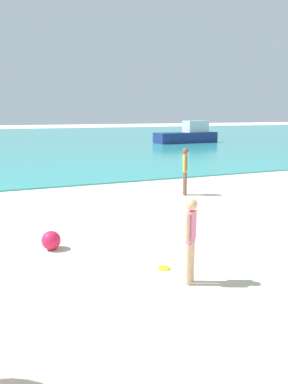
{
  "coord_description": "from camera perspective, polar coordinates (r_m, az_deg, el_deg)",
  "views": [
    {
      "loc": [
        -3.23,
        1.06,
        2.93
      ],
      "look_at": [
        -0.05,
        8.73,
        1.16
      ],
      "focal_mm": 34.66,
      "sensor_mm": 36.0,
      "label": 1
    }
  ],
  "objects": [
    {
      "name": "person_distant",
      "position": [
        13.47,
        6.36,
        3.63
      ],
      "size": [
        0.23,
        0.38,
        1.72
      ],
      "rotation": [
        0.0,
        0.0,
        1.27
      ],
      "color": "brown",
      "rests_on": "ground"
    },
    {
      "name": "boat_near",
      "position": [
        37.5,
        6.75,
        8.69
      ],
      "size": [
        6.41,
        2.38,
        2.14
      ],
      "rotation": [
        0.0,
        0.0,
        3.2
      ],
      "color": "navy",
      "rests_on": "water"
    },
    {
      "name": "water",
      "position": [
        45.0,
        -18.5,
        7.72
      ],
      "size": [
        160.0,
        60.0,
        0.06
      ],
      "primitive_type": "cube",
      "color": "teal",
      "rests_on": "ground"
    },
    {
      "name": "person_standing",
      "position": [
        6.43,
        7.2,
        -6.76
      ],
      "size": [
        0.3,
        0.23,
        1.53
      ],
      "rotation": [
        0.0,
        0.0,
        0.62
      ],
      "color": "#DDAD84",
      "rests_on": "ground"
    },
    {
      "name": "beach_ball",
      "position": [
        8.41,
        -14.1,
        -7.22
      ],
      "size": [
        0.42,
        0.42,
        0.42
      ],
      "primitive_type": "sphere",
      "color": "#E51E4C",
      "rests_on": "ground"
    },
    {
      "name": "frisbee",
      "position": [
        7.28,
        3.11,
        -11.61
      ],
      "size": [
        0.22,
        0.22,
        0.03
      ],
      "primitive_type": "cylinder",
      "color": "yellow",
      "rests_on": "ground"
    }
  ]
}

